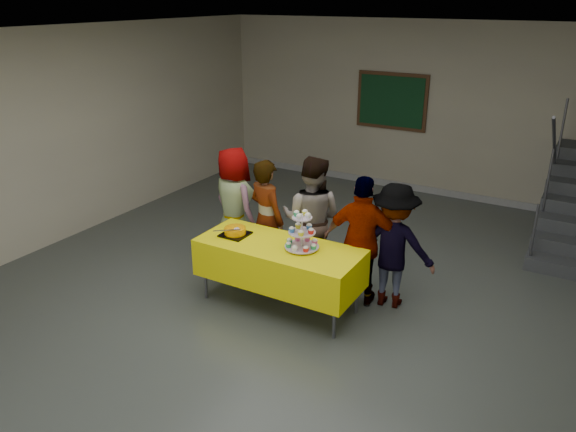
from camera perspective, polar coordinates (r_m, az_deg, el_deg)
name	(u,v)px	position (r m, az deg, el deg)	size (l,w,h in m)	color
room_shell	(290,132)	(5.54, 0.20, 8.58)	(10.00, 10.04, 3.02)	#4C514C
bake_table	(279,262)	(6.37, -0.91, -4.71)	(1.88, 0.78, 0.77)	#595960
cupcake_stand	(302,235)	(6.11, 1.42, -1.93)	(0.38, 0.38, 0.44)	silver
bear_cake	(235,230)	(6.53, -5.40, -1.46)	(0.32, 0.36, 0.12)	black
schoolchild_a	(234,205)	(7.44, -5.48, 1.08)	(0.76, 0.50, 1.56)	slate
schoolchild_b	(267,219)	(7.00, -2.19, -0.30)	(0.56, 0.37, 1.53)	slate
schoolchild_c	(312,219)	(6.91, 2.41, -0.32)	(0.78, 0.61, 1.60)	slate
schoolchild_d	(363,242)	(6.40, 7.59, -2.63)	(0.91, 0.38, 1.55)	slate
schoolchild_e	(394,246)	(6.45, 10.68, -2.98)	(0.95, 0.55, 1.47)	slate
noticeboard	(392,101)	(10.37, 10.49, 11.41)	(1.30, 0.05, 1.00)	#472B16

